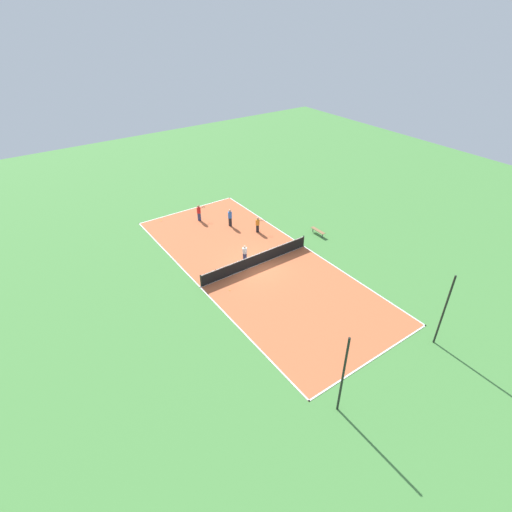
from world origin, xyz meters
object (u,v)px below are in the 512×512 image
bench (318,231)px  tennis_ball_near_net (230,290)px  player_coach_red (199,212)px  player_near_blue (230,217)px  player_center_orange (258,224)px  fence_post_back_right (343,376)px  tennis_ball_far_baseline (161,221)px  fence_post_back_left (444,311)px  tennis_net (256,259)px  player_far_white (245,252)px

bench → tennis_ball_near_net: size_ratio=23.40×
player_coach_red → player_near_blue: bearing=-61.1°
bench → player_center_orange: (4.20, -3.51, 0.48)m
tennis_ball_near_net → fence_post_back_right: (0.72, 11.79, 2.51)m
tennis_ball_far_baseline → fence_post_back_left: size_ratio=0.01×
tennis_net → fence_post_back_left: bearing=107.4°
tennis_ball_near_net → tennis_ball_far_baseline: (-0.31, -13.02, 0.00)m
tennis_ball_near_net → fence_post_back_left: 14.30m
player_far_white → player_near_blue: 6.09m
fence_post_back_right → bench: bearing=-129.3°
player_coach_red → tennis_ball_near_net: 11.59m
bench → player_far_white: 7.82m
player_center_orange → tennis_ball_far_baseline: player_center_orange is taller
bench → player_center_orange: size_ratio=1.07×
player_center_orange → tennis_ball_far_baseline: (6.42, -7.07, -0.81)m
player_near_blue → tennis_ball_near_net: player_near_blue is taller
fence_post_back_left → fence_post_back_right: same height
bench → tennis_ball_far_baseline: 15.00m
fence_post_back_right → tennis_ball_near_net: bearing=-93.5°
player_far_white → player_near_blue: bearing=137.4°
tennis_net → tennis_ball_near_net: size_ratio=148.05×
tennis_net → player_far_white: player_far_white is taller
tennis_net → fence_post_back_right: fence_post_back_right is taller
fence_post_back_left → fence_post_back_right: size_ratio=1.00×
fence_post_back_left → fence_post_back_right: (8.40, 0.00, 0.00)m
player_coach_red → fence_post_back_right: bearing=-106.3°
bench → player_near_blue: player_near_blue is taller
tennis_net → tennis_ball_far_baseline: bearing=-74.5°
player_coach_red → fence_post_back_right: 23.26m
fence_post_back_left → fence_post_back_right: bearing=0.0°
bench → fence_post_back_right: 18.53m
player_far_white → bench: bearing=66.4°
player_coach_red → player_near_blue: (-1.85, 2.65, 0.06)m
player_near_blue → tennis_ball_near_net: 9.96m
tennis_net → player_far_white: (0.35, -1.10, 0.24)m
tennis_ball_far_baseline → tennis_net: bearing=105.5°
tennis_ball_far_baseline → fence_post_back_right: fence_post_back_right is taller
tennis_ball_near_net → player_far_white: bearing=-139.3°
tennis_net → player_near_blue: size_ratio=5.90×
player_far_white → player_center_orange: (-3.60, -3.26, 0.06)m
tennis_net → player_coach_red: size_ratio=6.25×
bench → fence_post_back_left: fence_post_back_left is taller
player_coach_red → player_near_blue: 3.23m
player_far_white → tennis_ball_near_net: size_ratio=20.69×
player_coach_red → tennis_ball_far_baseline: size_ratio=23.67×
tennis_ball_near_net → tennis_ball_far_baseline: size_ratio=1.00×
fence_post_back_left → fence_post_back_right: 8.40m
player_far_white → tennis_ball_far_baseline: player_far_white is taller
player_near_blue → tennis_ball_far_baseline: (4.98, -4.63, -0.94)m
tennis_ball_far_baseline → player_coach_red: bearing=147.7°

